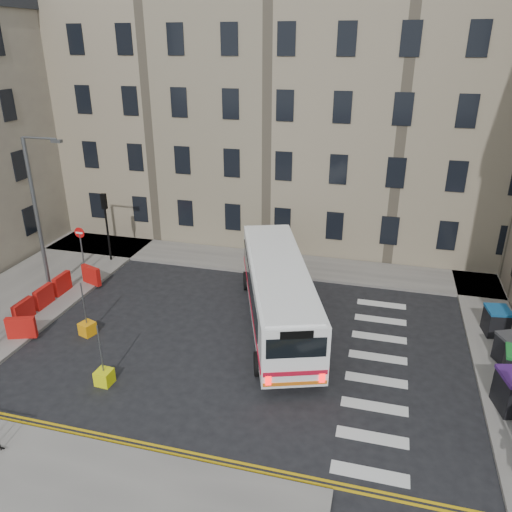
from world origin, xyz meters
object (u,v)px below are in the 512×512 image
at_px(wheelie_bin_d, 511,350).
at_px(bollard_yellow, 88,329).
at_px(bus, 278,291).
at_px(wheelie_bin_e, 496,321).
at_px(streetlamp, 37,215).
at_px(bollard_chevron, 104,377).

bearing_deg(wheelie_bin_d, bollard_yellow, 162.52).
height_order(wheelie_bin_d, bollard_yellow, wheelie_bin_d).
bearing_deg(bus, wheelie_bin_e, -10.97).
xyz_separation_m(wheelie_bin_d, wheelie_bin_e, (-0.19, 2.31, 0.00)).
distance_m(streetlamp, bollard_chevron, 10.01).
bearing_deg(bus, bollard_yellow, -178.02).
height_order(streetlamp, bollard_chevron, streetlamp).
bearing_deg(streetlamp, wheelie_bin_e, 3.82).
height_order(streetlamp, bollard_yellow, streetlamp).
height_order(streetlamp, bus, streetlamp).
bearing_deg(wheelie_bin_e, bollard_chevron, -162.13).
bearing_deg(bus, bollard_chevron, -150.99).
distance_m(bus, bollard_chevron, 8.36).
relative_size(wheelie_bin_d, wheelie_bin_e, 1.14).
relative_size(streetlamp, bollard_chevron, 13.57).
bearing_deg(bus, wheelie_bin_d, -24.47).
bearing_deg(bollard_yellow, wheelie_bin_d, 7.23).
xyz_separation_m(wheelie_bin_e, bollard_yellow, (-17.78, -4.59, -0.47)).
xyz_separation_m(wheelie_bin_e, bollard_chevron, (-15.16, -7.59, -0.47)).
height_order(bus, bollard_chevron, bus).
bearing_deg(bollard_yellow, wheelie_bin_e, 14.48).
bearing_deg(streetlamp, bollard_chevron, -41.89).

